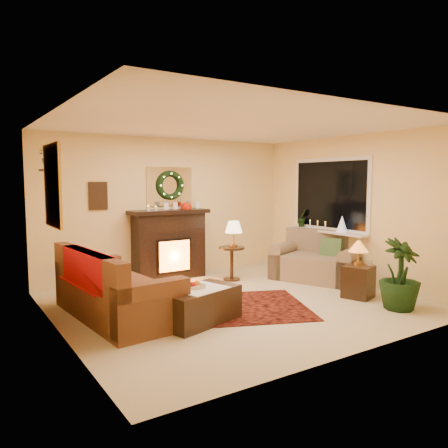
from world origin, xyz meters
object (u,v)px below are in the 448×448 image
sofa (117,285)px  side_table_round (232,262)px  loveseat (317,258)px  end_table_square (358,280)px  fireplace (169,249)px  coffee_table (198,306)px

sofa → side_table_round: 2.66m
loveseat → end_table_square: (-0.31, -1.20, -0.15)m
sofa → end_table_square: 3.64m
end_table_square → sofa: bearing=162.2°
fireplace → side_table_round: fireplace is taller
fireplace → loveseat: (2.18, -1.61, -0.13)m
fireplace → loveseat: 2.71m
fireplace → coffee_table: (-0.80, -2.51, -0.34)m
fireplace → end_table_square: 3.39m
side_table_round → loveseat: bearing=-33.6°
fireplace → side_table_round: size_ratio=2.15×
side_table_round → coffee_table: side_table_round is taller
coffee_table → sofa: bearing=118.1°
sofa → loveseat: size_ratio=1.39×
sofa → loveseat: sofa is taller
end_table_square → coffee_table: (-2.67, 0.30, -0.06)m
loveseat → side_table_round: (-1.29, 0.86, -0.09)m
sofa → fireplace: 2.33m
fireplace → loveseat: size_ratio=0.85×
end_table_square → fireplace: bearing=123.6°
sofa → end_table_square: bearing=-22.9°
sofa → fireplace: size_ratio=1.63×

